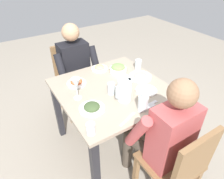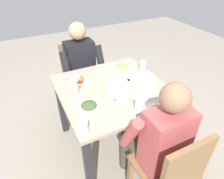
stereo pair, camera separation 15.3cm
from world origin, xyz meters
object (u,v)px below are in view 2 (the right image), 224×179
plate_yoghurt (147,92)px  salt_shaker (173,101)px  water_glass_center (143,66)px  plate_fries (104,67)px  wine_glass (76,82)px  oil_carafe (140,105)px  plate_beans (143,78)px  plate_dolmas (89,106)px  dining_table (113,98)px  diner_near (84,71)px  water_glass_near_left (111,88)px  chair_far (171,172)px  water_glass_far_right (84,127)px  plate_rice_curry (79,80)px  diner_far (156,138)px  water_pitcher (123,91)px  water_glass_far_left (126,81)px  salad_bowl (122,69)px  chair_near (79,74)px

plate_yoghurt → salt_shaker: bearing=116.7°
plate_yoghurt → water_glass_center: 0.42m
plate_fries → salt_shaker: 0.84m
wine_glass → oil_carafe: wine_glass is taller
plate_beans → plate_dolmas: bearing=15.7°
dining_table → wine_glass: wine_glass is taller
diner_near → water_glass_near_left: size_ratio=11.34×
salt_shaker → chair_far: bearing=53.4°
water_glass_far_right → plate_beans: bearing=-152.0°
plate_beans → plate_rice_curry: plate_rice_curry is taller
plate_dolmas → water_glass_center: size_ratio=1.99×
diner_far → oil_carafe: bearing=-86.0°
plate_dolmas → plate_beans: bearing=-164.3°
water_pitcher → water_glass_far_left: size_ratio=2.06×
plate_rice_curry → plate_dolmas: bearing=83.2°
wine_glass → salt_shaker: size_ratio=3.63×
water_glass_near_left → water_pitcher: bearing=108.7°
chair_far → oil_carafe: (0.02, -0.42, 0.30)m
wine_glass → water_glass_center: bearing=-170.1°
plate_fries → oil_carafe: bearing=87.6°
diner_near → plate_rice_curry: diner_near is taller
diner_near → water_pitcher: 0.83m
water_pitcher → plate_fries: water_pitcher is taller
salad_bowl → salt_shaker: (-0.14, 0.64, -0.01)m
salad_bowl → water_glass_center: water_glass_center is taller
chair_near → plate_rice_curry: size_ratio=4.88×
dining_table → chair_near: bearing=-84.2°
dining_table → water_glass_far_right: (0.42, 0.39, 0.16)m
diner_far → water_pitcher: bearing=-80.5°
plate_rice_curry → water_glass_center: bearing=173.2°
wine_glass → salad_bowl: bearing=-161.2°
diner_far → plate_rice_curry: (0.31, -0.85, 0.12)m
diner_far → plate_beans: 0.68m
plate_fries → oil_carafe: size_ratio=1.05×
water_pitcher → plate_fries: size_ratio=1.10×
plate_yoghurt → water_glass_far_right: bearing=15.9°
water_glass_center → chair_far: bearing=69.1°
water_pitcher → plate_yoghurt: 0.25m
dining_table → diner_near: size_ratio=0.82×
chair_near → plate_rice_curry: (0.17, 0.56, 0.26)m
water_pitcher → plate_yoghurt: (-0.24, 0.01, -0.08)m
plate_fries → salt_shaker: size_ratio=3.21×
plate_fries → water_glass_center: 0.41m
water_glass_near_left → chair_near: bearing=-88.1°
plate_fries → water_glass_center: water_glass_center is taller
water_glass_far_right → salt_shaker: bearing=177.7°
chair_near → water_glass_center: size_ratio=8.51×
diner_near → plate_yoghurt: size_ratio=6.18×
water_glass_center → chair_near: bearing=-51.5°
diner_near → plate_dolmas: diner_near is taller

